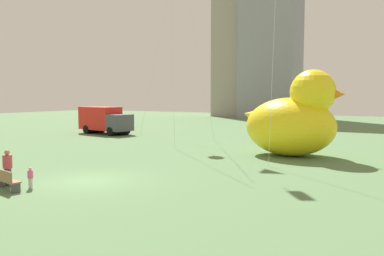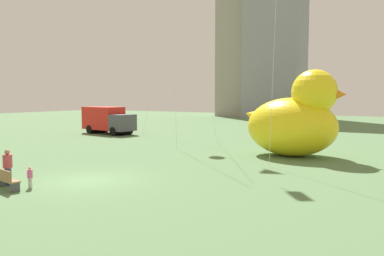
{
  "view_description": "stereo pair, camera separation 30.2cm",
  "coord_description": "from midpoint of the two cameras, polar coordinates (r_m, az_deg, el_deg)",
  "views": [
    {
      "loc": [
        13.13,
        -13.15,
        4.0
      ],
      "look_at": [
        2.96,
        4.72,
        2.29
      ],
      "focal_mm": 36.11,
      "sensor_mm": 36.0,
      "label": 1
    },
    {
      "loc": [
        13.39,
        -13.0,
        4.0
      ],
      "look_at": [
        2.96,
        4.72,
        2.29
      ],
      "focal_mm": 36.11,
      "sensor_mm": 36.0,
      "label": 2
    }
  ],
  "objects": [
    {
      "name": "box_truck",
      "position": [
        41.84,
        -13.01,
        1.13
      ],
      "size": [
        6.61,
        3.27,
        2.85
      ],
      "color": "red",
      "rests_on": "ground"
    },
    {
      "name": "giant_inflatable_duck",
      "position": [
        26.46,
        14.5,
        1.19
      ],
      "size": [
        6.89,
        4.42,
        5.71
      ],
      "color": "yellow",
      "rests_on": "ground"
    },
    {
      "name": "person_adult",
      "position": [
        19.14,
        -26.0,
        -5.07
      ],
      "size": [
        0.4,
        0.4,
        1.63
      ],
      "color": "#38476B",
      "rests_on": "ground"
    },
    {
      "name": "park_bench",
      "position": [
        18.35,
        -26.26,
        -6.82
      ],
      "size": [
        1.72,
        0.76,
        0.9
      ],
      "color": "olive",
      "rests_on": "ground"
    },
    {
      "name": "person_child",
      "position": [
        18.23,
        -23.21,
        -6.65
      ],
      "size": [
        0.23,
        0.23,
        0.94
      ],
      "color": "silver",
      "rests_on": "ground"
    },
    {
      "name": "ground_plane",
      "position": [
        19.04,
        -15.54,
        -7.55
      ],
      "size": [
        140.0,
        140.0,
        0.0
      ],
      "primitive_type": "plane",
      "color": "#577A4D"
    },
    {
      "name": "city_skyline",
      "position": [
        77.16,
        17.64,
        15.78
      ],
      "size": [
        52.65,
        14.94,
        41.13
      ],
      "color": "#9E938C",
      "rests_on": "ground"
    }
  ]
}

